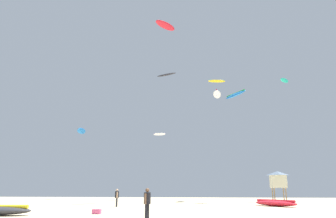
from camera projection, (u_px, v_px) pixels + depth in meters
name	position (u px, v px, depth m)	size (l,w,h in m)	color
person_foreground	(147.00, 201.00, 17.29)	(0.38, 0.54, 1.68)	black
person_midground	(117.00, 196.00, 30.52)	(0.38, 0.53, 1.70)	#2D2D33
kite_grounded_near	(275.00, 203.00, 31.39)	(4.34, 5.36, 0.66)	red
lifeguard_tower	(278.00, 179.00, 43.36)	(2.30, 2.30, 4.15)	#8C704C
cooler_box	(97.00, 212.00, 21.20)	(0.56, 0.36, 0.32)	#E5598C
kite_aloft_0	(284.00, 80.00, 48.31)	(1.96, 2.19, 0.59)	#19B29E
kite_aloft_1	(217.00, 94.00, 49.79)	(1.44, 4.30, 0.51)	white
kite_aloft_2	(235.00, 95.00, 43.47)	(3.33, 3.99, 0.98)	blue
kite_aloft_3	(159.00, 134.00, 55.18)	(2.34, 1.06, 0.54)	white
kite_aloft_4	(217.00, 81.00, 56.63)	(3.25, 1.49, 0.46)	yellow
kite_aloft_5	(165.00, 25.00, 45.92)	(3.15, 3.67, 0.88)	red
kite_aloft_6	(166.00, 75.00, 55.90)	(3.96, 2.39, 0.80)	#2D2D33
kite_aloft_7	(81.00, 131.00, 58.81)	(1.77, 4.38, 1.07)	blue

